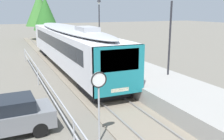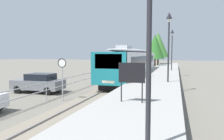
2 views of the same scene
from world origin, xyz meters
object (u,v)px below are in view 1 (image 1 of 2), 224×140
platform_lamp_mid_platform (171,16)px  platform_lamp_far_end (99,13)px  speed_limit_sign (99,90)px  parked_hatchback_grey (4,117)px  commuter_train (69,44)px

platform_lamp_mid_platform → platform_lamp_far_end: (0.00, 12.25, 0.00)m
speed_limit_sign → parked_hatchback_grey: size_ratio=0.69×
platform_lamp_mid_platform → platform_lamp_far_end: same height
commuter_train → platform_lamp_far_end: (4.30, 3.96, 2.47)m
speed_limit_sign → parked_hatchback_grey: speed_limit_sign is taller
platform_lamp_mid_platform → speed_limit_sign: platform_lamp_mid_platform is taller
parked_hatchback_grey → platform_lamp_mid_platform: bearing=14.9°
platform_lamp_far_end → speed_limit_sign: 18.34m
platform_lamp_mid_platform → parked_hatchback_grey: (-9.85, -2.62, -3.83)m
platform_lamp_mid_platform → parked_hatchback_grey: size_ratio=1.32×
commuter_train → platform_lamp_mid_platform: (4.30, -8.29, 2.47)m
parked_hatchback_grey → commuter_train: bearing=63.1°
platform_lamp_far_end → speed_limit_sign: size_ratio=1.91×
commuter_train → platform_lamp_mid_platform: 9.67m
commuter_train → parked_hatchback_grey: size_ratio=5.05×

